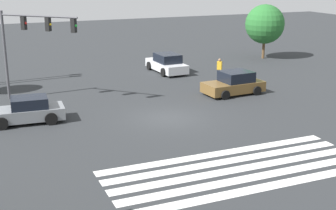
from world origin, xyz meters
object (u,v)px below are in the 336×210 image
(pedestrian, at_px, (219,68))
(tree_corner_a, at_px, (265,24))
(car_1, at_px, (167,64))
(car_0, at_px, (27,111))
(traffic_signal_mast, at_px, (29,36))
(car_2, at_px, (234,84))

(pedestrian, height_order, tree_corner_a, tree_corner_a)
(car_1, bearing_deg, car_0, 124.36)
(traffic_signal_mast, relative_size, car_0, 1.34)
(car_2, relative_size, pedestrian, 2.53)
(tree_corner_a, bearing_deg, car_0, -153.78)
(car_0, distance_m, tree_corner_a, 26.33)
(car_1, relative_size, tree_corner_a, 0.93)
(car_0, bearing_deg, traffic_signal_mast, -98.74)
(car_1, bearing_deg, tree_corner_a, -80.86)
(traffic_signal_mast, height_order, pedestrian, traffic_signal_mast)
(car_0, relative_size, car_1, 0.90)
(traffic_signal_mast, height_order, tree_corner_a, traffic_signal_mast)
(car_1, height_order, tree_corner_a, tree_corner_a)
(traffic_signal_mast, bearing_deg, tree_corner_a, 62.91)
(car_0, xyz_separation_m, car_2, (13.96, 0.96, 0.04))
(pedestrian, relative_size, tree_corner_a, 0.33)
(car_0, height_order, car_1, car_1)
(traffic_signal_mast, relative_size, car_2, 1.36)
(pedestrian, bearing_deg, car_0, -26.24)
(car_0, distance_m, pedestrian, 15.96)
(pedestrian, bearing_deg, traffic_signal_mast, -41.57)
(pedestrian, bearing_deg, tree_corner_a, 172.53)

